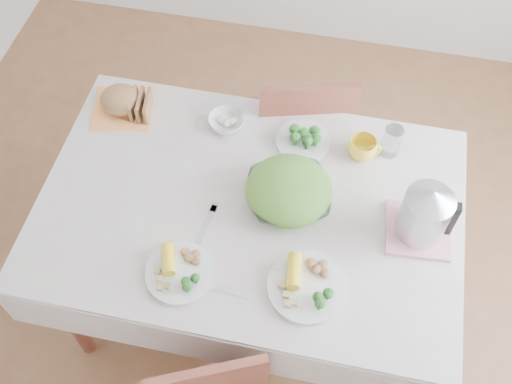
% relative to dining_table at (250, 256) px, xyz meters
% --- Properties ---
extents(floor, '(3.60, 3.60, 0.00)m').
position_rel_dining_table_xyz_m(floor, '(0.00, 0.00, -0.38)').
color(floor, brown).
rests_on(floor, ground).
extents(dining_table, '(1.40, 0.90, 0.75)m').
position_rel_dining_table_xyz_m(dining_table, '(0.00, 0.00, 0.00)').
color(dining_table, brown).
rests_on(dining_table, floor).
extents(tablecloth, '(1.50, 1.00, 0.01)m').
position_rel_dining_table_xyz_m(tablecloth, '(0.00, 0.00, 0.38)').
color(tablecloth, beige).
rests_on(tablecloth, dining_table).
extents(chair_far, '(0.50, 0.50, 0.90)m').
position_rel_dining_table_xyz_m(chair_far, '(0.09, 0.65, 0.09)').
color(chair_far, brown).
rests_on(chair_far, floor).
extents(salad_bowl, '(0.37, 0.37, 0.07)m').
position_rel_dining_table_xyz_m(salad_bowl, '(0.13, 0.05, 0.42)').
color(salad_bowl, white).
rests_on(salad_bowl, tablecloth).
extents(dinner_plate_left, '(0.24, 0.24, 0.02)m').
position_rel_dining_table_xyz_m(dinner_plate_left, '(-0.16, -0.31, 0.40)').
color(dinner_plate_left, white).
rests_on(dinner_plate_left, tablecloth).
extents(dinner_plate_right, '(0.32, 0.32, 0.02)m').
position_rel_dining_table_xyz_m(dinner_plate_right, '(0.25, -0.28, 0.40)').
color(dinner_plate_right, white).
rests_on(dinner_plate_right, tablecloth).
extents(broccoli_plate, '(0.22, 0.22, 0.02)m').
position_rel_dining_table_xyz_m(broccoli_plate, '(0.14, 0.32, 0.40)').
color(broccoli_plate, beige).
rests_on(broccoli_plate, tablecloth).
extents(napkin, '(0.28, 0.28, 0.00)m').
position_rel_dining_table_xyz_m(napkin, '(-0.59, 0.34, 0.39)').
color(napkin, '#FE9549').
rests_on(napkin, tablecloth).
extents(bread_loaf, '(0.19, 0.19, 0.10)m').
position_rel_dining_table_xyz_m(bread_loaf, '(-0.59, 0.34, 0.45)').
color(bread_loaf, brown).
rests_on(bread_loaf, napkin).
extents(fruit_bowl, '(0.16, 0.16, 0.04)m').
position_rel_dining_table_xyz_m(fruit_bowl, '(-0.16, 0.34, 0.41)').
color(fruit_bowl, white).
rests_on(fruit_bowl, tablecloth).
extents(yellow_mug, '(0.14, 0.14, 0.08)m').
position_rel_dining_table_xyz_m(yellow_mug, '(0.36, 0.30, 0.43)').
color(yellow_mug, yellow).
rests_on(yellow_mug, tablecloth).
extents(glass_tumbler, '(0.08, 0.08, 0.13)m').
position_rel_dining_table_xyz_m(glass_tumbler, '(0.46, 0.34, 0.45)').
color(glass_tumbler, white).
rests_on(glass_tumbler, tablecloth).
extents(pink_tray, '(0.23, 0.23, 0.02)m').
position_rel_dining_table_xyz_m(pink_tray, '(0.59, 0.01, 0.40)').
color(pink_tray, pink).
rests_on(pink_tray, tablecloth).
extents(electric_kettle, '(0.21, 0.21, 0.23)m').
position_rel_dining_table_xyz_m(electric_kettle, '(0.59, 0.01, 0.51)').
color(electric_kettle, '#B2B5BA').
rests_on(electric_kettle, pink_tray).
extents(fork_left, '(0.04, 0.18, 0.00)m').
position_rel_dining_table_xyz_m(fork_left, '(-0.13, -0.12, 0.39)').
color(fork_left, silver).
rests_on(fork_left, tablecloth).
extents(knife, '(0.22, 0.04, 0.00)m').
position_rel_dining_table_xyz_m(knife, '(-0.02, -0.34, 0.39)').
color(knife, silver).
rests_on(knife, tablecloth).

